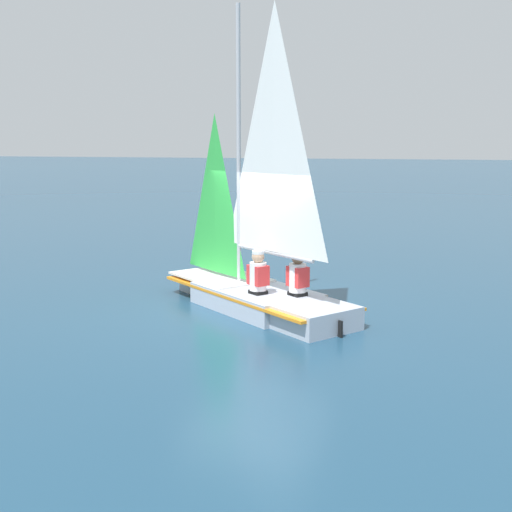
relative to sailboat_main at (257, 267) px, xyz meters
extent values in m
plane|color=navy|center=(-0.01, -0.01, -0.79)|extent=(260.00, 260.00, 0.00)
cube|color=#B2BCCC|center=(-0.01, -0.01, -0.59)|extent=(2.48, 2.75, 0.39)
cube|color=#B2BCCC|center=(-0.94, -1.41, -0.59)|extent=(1.19, 1.25, 0.39)
cube|color=#B2BCCC|center=(0.92, 1.38, -0.59)|extent=(1.54, 1.48, 0.39)
cube|color=orange|center=(-0.01, -0.01, -0.47)|extent=(3.51, 4.30, 0.05)
cube|color=silver|center=(-0.67, -1.00, -0.38)|extent=(2.15, 2.33, 0.04)
cylinder|color=#B7B7BC|center=(-0.31, -0.46, 2.14)|extent=(0.08, 0.08, 5.08)
cylinder|color=#B7B7BC|center=(0.27, 0.41, 0.33)|extent=(1.22, 1.79, 0.07)
pyramid|color=white|center=(0.27, 0.41, 2.46)|extent=(1.15, 1.70, 4.21)
pyramid|color=green|center=(-0.75, -1.14, 1.26)|extent=(0.85, 1.24, 3.11)
cube|color=black|center=(1.23, 1.85, -0.65)|extent=(0.07, 0.08, 0.27)
cube|color=black|center=(0.40, 0.17, -0.56)|extent=(0.35, 0.37, 0.45)
cylinder|color=white|center=(0.40, 0.17, -0.08)|extent=(0.42, 0.42, 0.50)
cube|color=red|center=(0.40, 0.17, -0.06)|extent=(0.40, 0.43, 0.35)
sphere|color=tan|center=(0.40, 0.17, 0.27)|extent=(0.22, 0.22, 0.22)
cylinder|color=white|center=(0.40, 0.17, 0.35)|extent=(0.29, 0.29, 0.06)
cube|color=black|center=(0.29, 0.87, -0.56)|extent=(0.35, 0.37, 0.45)
cylinder|color=white|center=(0.29, 0.87, -0.08)|extent=(0.42, 0.42, 0.50)
cube|color=red|center=(0.29, 0.87, -0.06)|extent=(0.40, 0.43, 0.35)
sphere|color=brown|center=(0.29, 0.87, 0.27)|extent=(0.22, 0.22, 0.22)
camera|label=1|loc=(10.81, 3.92, 2.20)|focal=45.00mm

